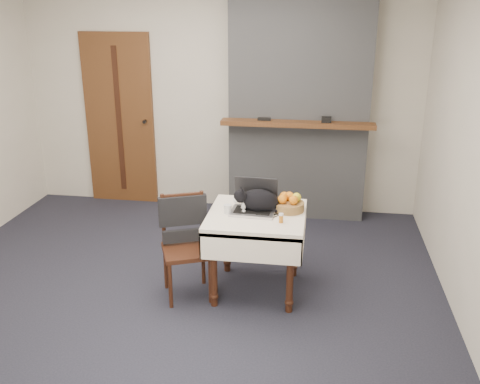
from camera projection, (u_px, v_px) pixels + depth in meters
The scene contains 12 objects.
ground at pixel (179, 285), 4.61m from camera, with size 4.50×4.50×0.00m, color black.
room_shell at pixel (185, 71), 4.45m from camera, with size 4.52×4.01×2.61m.
door at pixel (120, 120), 6.29m from camera, with size 0.82×0.10×2.00m.
chimney at pixel (299, 101), 5.77m from camera, with size 1.62×0.48×2.60m.
side_table at pixel (257, 226), 4.35m from camera, with size 0.78×0.78×0.70m.
laptop at pixel (254, 203), 4.35m from camera, with size 0.37×0.32×0.26m.
cat at pixel (260, 201), 4.32m from camera, with size 0.46×0.25×0.22m.
cream_jar at pixel (228, 209), 4.30m from camera, with size 0.06×0.06×0.07m, color silver.
pill_bottle at pixel (281, 218), 4.12m from camera, with size 0.04×0.04×0.08m.
fruit_basket at pixel (289, 204), 4.36m from camera, with size 0.25×0.25×0.14m.
desk_clutter at pixel (278, 214), 4.29m from camera, with size 0.13×0.01×0.01m, color black.
chair at pixel (185, 231), 4.37m from camera, with size 0.50×0.49×0.85m.
Camera 1 is at (1.15, -3.95, 2.31)m, focal length 40.00 mm.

